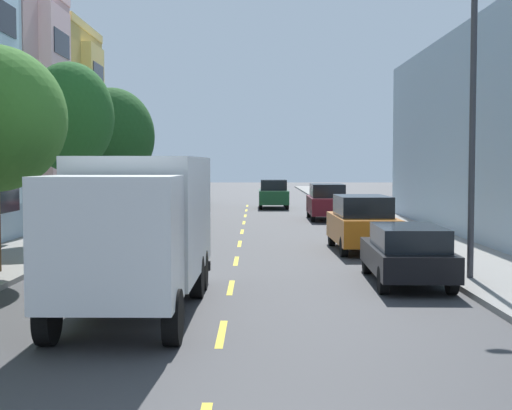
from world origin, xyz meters
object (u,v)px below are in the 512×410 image
object	(u,v)px
street_lamp	(471,110)
parked_suv_teal	(194,191)
parked_hatchback_red	(172,204)
moving_forest_sedan	(277,194)
parked_suv_orange	(366,223)
parked_suv_navy	(187,194)
street_tree_third	(74,118)
street_tree_farthest	(116,136)
parked_wagon_black	(411,253)
delivery_box_truck	(144,222)
parked_suv_burgundy	(331,201)

from	to	relation	value
street_lamp	parked_suv_teal	world-z (taller)	street_lamp
parked_hatchback_red	moving_forest_sedan	bearing A→B (deg)	55.34
parked_suv_orange	parked_suv_navy	xyz separation A→B (m)	(-8.64, 24.58, 0.00)
street_tree_third	parked_suv_navy	distance (m)	22.64
street_tree_farthest	parked_wagon_black	bearing A→B (deg)	-58.56
street_tree_third	parked_suv_navy	bearing A→B (deg)	84.64
street_tree_farthest	parked_hatchback_red	bearing A→B (deg)	67.92
parked_wagon_black	moving_forest_sedan	size ratio (longest dim) A/B	0.99
street_tree_farthest	delivery_box_truck	world-z (taller)	street_tree_farthest
delivery_box_truck	parked_hatchback_red	bearing A→B (deg)	95.41
parked_suv_navy	parked_wagon_black	bearing A→B (deg)	-74.55
parked_wagon_black	moving_forest_sedan	world-z (taller)	moving_forest_sedan
parked_suv_burgundy	street_tree_farthest	bearing A→B (deg)	-160.89
street_tree_third	parked_suv_teal	world-z (taller)	street_tree_third
street_lamp	parked_suv_orange	size ratio (longest dim) A/B	1.54
street_tree_third	parked_suv_burgundy	world-z (taller)	street_tree_third
parked_suv_orange	parked_suv_teal	size ratio (longest dim) A/B	1.01
parked_suv_orange	street_tree_farthest	bearing A→B (deg)	135.29
street_lamp	parked_hatchback_red	world-z (taller)	street_lamp
delivery_box_truck	parked_wagon_black	distance (m)	7.16
street_tree_third	delivery_box_truck	bearing A→B (deg)	-70.24
parked_suv_navy	parked_wagon_black	size ratio (longest dim) A/B	1.02
street_lamp	street_tree_third	bearing A→B (deg)	142.84
street_tree_farthest	parked_hatchback_red	distance (m)	6.67
street_tree_third	parked_suv_burgundy	distance (m)	16.64
parked_suv_orange	parked_hatchback_red	distance (m)	18.02
street_tree_farthest	street_lamp	size ratio (longest dim) A/B	0.88
street_lamp	moving_forest_sedan	distance (m)	32.10
parked_suv_navy	parked_suv_burgundy	bearing A→B (deg)	-49.29
parked_suv_teal	street_tree_third	bearing A→B (deg)	-94.39
parked_hatchback_red	parked_wagon_black	bearing A→B (deg)	-69.16
moving_forest_sedan	street_lamp	bearing A→B (deg)	-82.51
parked_wagon_black	street_tree_third	bearing A→B (deg)	138.83
parked_wagon_black	moving_forest_sedan	xyz separation A→B (m)	(-2.65, 31.76, 0.18)
moving_forest_sedan	parked_suv_orange	bearing A→B (deg)	-84.14
street_tree_third	street_tree_farthest	xyz separation A→B (m)	(0.00, 8.26, -0.42)
parked_suv_orange	parked_suv_teal	bearing A→B (deg)	105.96
street_lamp	delivery_box_truck	world-z (taller)	street_lamp
street_tree_farthest	parked_suv_navy	bearing A→B (deg)	81.51
parked_suv_burgundy	parked_wagon_black	xyz separation A→B (m)	(-0.01, -21.51, -0.18)
parked_suv_burgundy	parked_suv_navy	bearing A→B (deg)	130.71
street_tree_farthest	parked_suv_navy	distance (m)	14.51
parked_suv_orange	parked_hatchback_red	size ratio (longest dim) A/B	1.20
parked_suv_burgundy	parked_wagon_black	distance (m)	21.51
moving_forest_sedan	street_tree_third	bearing A→B (deg)	-110.21
parked_suv_orange	moving_forest_sedan	bearing A→B (deg)	95.86
parked_hatchback_red	moving_forest_sedan	distance (m)	10.71
street_tree_farthest	parked_suv_orange	xyz separation A→B (m)	(10.73, -10.62, -3.37)
moving_forest_sedan	parked_suv_teal	bearing A→B (deg)	138.11
street_tree_farthest	parked_suv_orange	bearing A→B (deg)	-44.71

